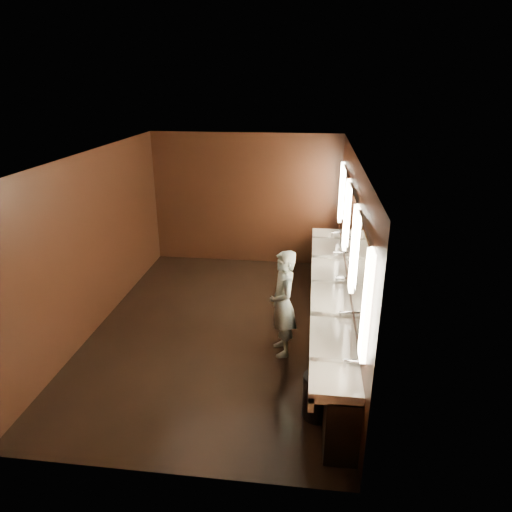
{
  "coord_description": "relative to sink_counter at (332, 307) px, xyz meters",
  "views": [
    {
      "loc": [
        1.39,
        -6.44,
        3.81
      ],
      "look_at": [
        0.59,
        0.0,
        1.29
      ],
      "focal_mm": 32.0,
      "sensor_mm": 36.0,
      "label": 1
    }
  ],
  "objects": [
    {
      "name": "floor",
      "position": [
        -1.79,
        0.0,
        -0.5
      ],
      "size": [
        6.0,
        6.0,
        0.0
      ],
      "primitive_type": "plane",
      "color": "black",
      "rests_on": "ground"
    },
    {
      "name": "ceiling",
      "position": [
        -1.79,
        0.0,
        2.3
      ],
      "size": [
        4.0,
        6.0,
        0.02
      ],
      "primitive_type": "cube",
      "color": "#2D2D2B",
      "rests_on": "wall_back"
    },
    {
      "name": "wall_back",
      "position": [
        -1.79,
        3.0,
        0.9
      ],
      "size": [
        4.0,
        0.02,
        2.8
      ],
      "primitive_type": "cube",
      "color": "black",
      "rests_on": "floor"
    },
    {
      "name": "wall_front",
      "position": [
        -1.79,
        -3.0,
        0.9
      ],
      "size": [
        4.0,
        0.02,
        2.8
      ],
      "primitive_type": "cube",
      "color": "black",
      "rests_on": "floor"
    },
    {
      "name": "wall_left",
      "position": [
        -3.79,
        0.0,
        0.9
      ],
      "size": [
        0.02,
        6.0,
        2.8
      ],
      "primitive_type": "cube",
      "color": "black",
      "rests_on": "floor"
    },
    {
      "name": "wall_right",
      "position": [
        0.21,
        0.0,
        0.9
      ],
      "size": [
        0.02,
        6.0,
        2.8
      ],
      "primitive_type": "cube",
      "color": "black",
      "rests_on": "floor"
    },
    {
      "name": "sink_counter",
      "position": [
        0.0,
        0.0,
        0.0
      ],
      "size": [
        0.55,
        5.4,
        1.01
      ],
      "color": "black",
      "rests_on": "floor"
    },
    {
      "name": "mirror_band",
      "position": [
        0.19,
        -0.0,
        1.25
      ],
      "size": [
        0.06,
        5.03,
        1.15
      ],
      "color": "#F9E3B9",
      "rests_on": "wall_right"
    },
    {
      "name": "person",
      "position": [
        -0.74,
        -0.58,
        0.3
      ],
      "size": [
        0.53,
        0.67,
        1.6
      ],
      "primitive_type": "imported",
      "rotation": [
        0.0,
        0.0,
        -1.29
      ],
      "color": "#9BC3E7",
      "rests_on": "floor"
    },
    {
      "name": "trash_bin",
      "position": [
        -0.22,
        -1.92,
        -0.21
      ],
      "size": [
        0.43,
        0.43,
        0.56
      ],
      "primitive_type": "cylinder",
      "rotation": [
        0.0,
        0.0,
        -0.2
      ],
      "color": "black",
      "rests_on": "floor"
    }
  ]
}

